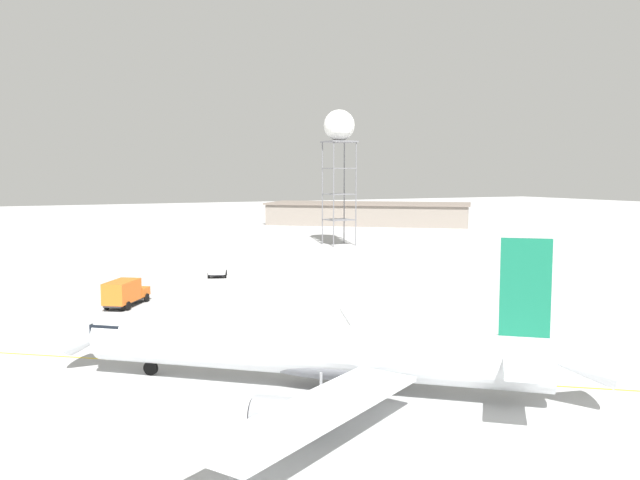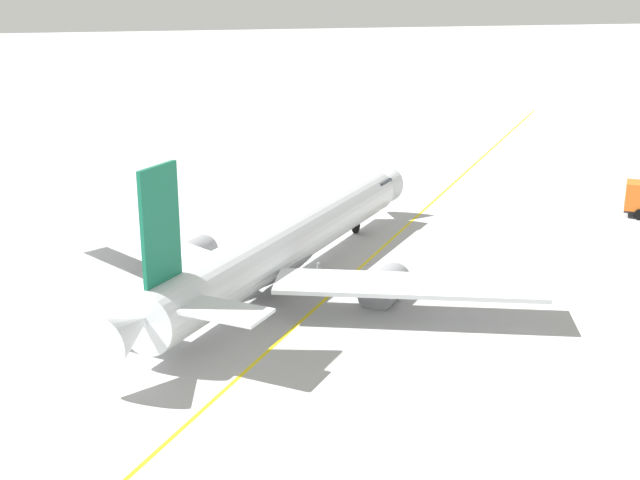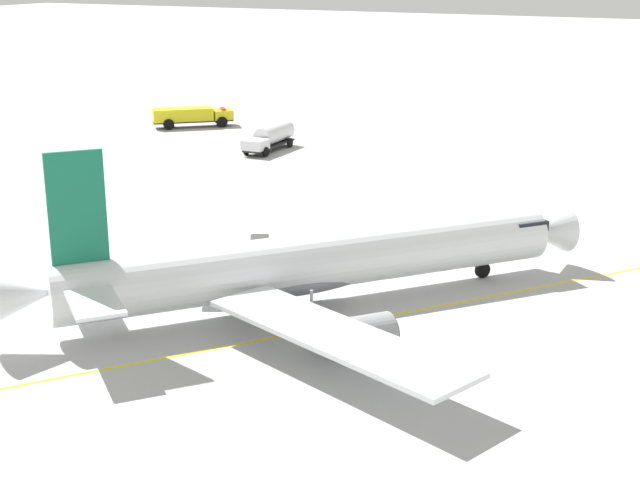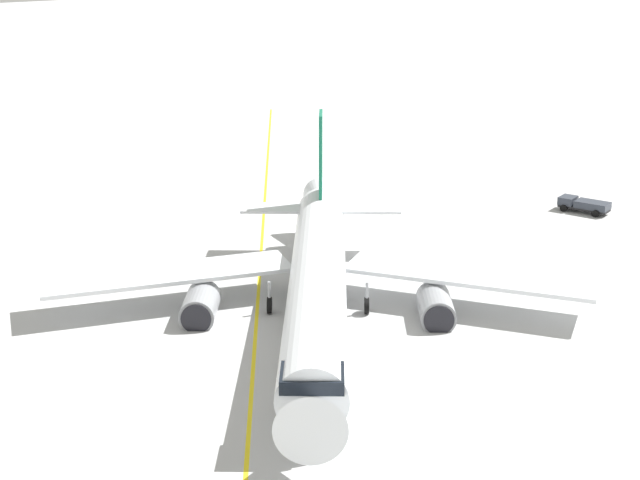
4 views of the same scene
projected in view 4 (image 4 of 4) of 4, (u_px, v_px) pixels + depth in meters
The scene contains 4 objects.
ground_plane at pixel (322, 335), 59.38m from camera, with size 600.00×600.00×0.00m, color #B2B2B2.
airliner_main at pixel (318, 282), 60.99m from camera, with size 29.93×31.81×11.38m.
baggage_truck_truck at pixel (584, 205), 85.25m from camera, with size 2.79×4.71×1.22m.
taxiway_centreline at pixel (254, 353), 56.79m from camera, with size 100.28×131.12×0.01m.
Camera 4 is at (-34.83, -42.11, 23.96)m, focal length 53.37 mm.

